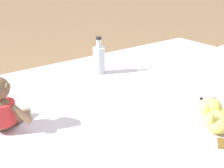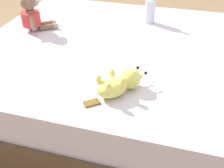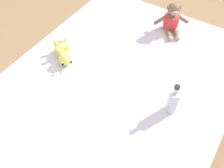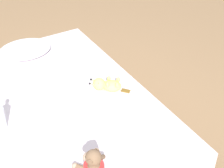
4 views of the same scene
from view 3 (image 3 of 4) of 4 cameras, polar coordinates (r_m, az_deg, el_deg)
The scene contains 5 objects.
ground_plane at distance 2.09m, azimuth 0.00°, elevation -8.90°, with size 16.00×16.00×0.00m, color #93704C.
bed at distance 1.90m, azimuth 0.00°, elevation -5.42°, with size 1.50×2.10×0.45m.
plush_monkey at distance 2.16m, azimuth 13.01°, elevation 13.62°, with size 0.26×0.25×0.24m.
plush_yellow_creature at distance 1.91m, azimuth -10.59°, elevation 6.68°, with size 0.29×0.25×0.10m.
glass_bottle at distance 1.59m, azimuth 13.24°, elevation -3.62°, with size 0.07×0.07×0.23m.
Camera 3 is at (-0.58, 0.91, 1.79)m, focal length 41.68 mm.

